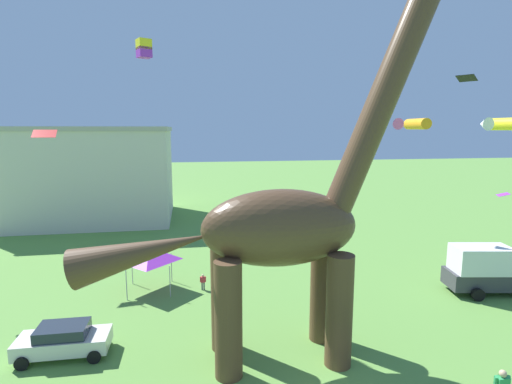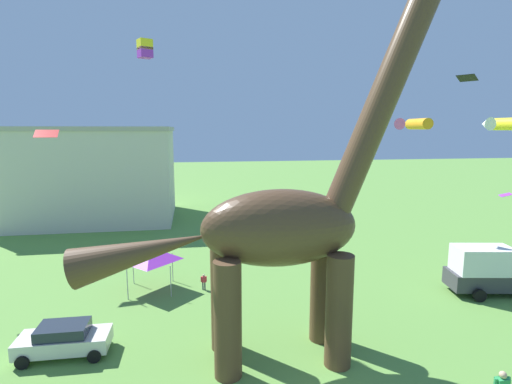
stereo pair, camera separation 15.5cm
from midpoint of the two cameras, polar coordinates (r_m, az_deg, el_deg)
dinosaur_sculpture at (r=18.16m, az=2.95°, el=-5.15°), size 16.74×3.55×17.50m
parked_sedan_left at (r=22.25m, az=-26.12°, el=-18.56°), size 4.22×2.01×1.55m
parked_box_truck at (r=30.76m, az=30.43°, el=-9.51°), size 5.88×3.02×3.20m
person_watching_child at (r=27.65m, az=-7.79°, el=-12.49°), size 0.41×0.18×1.10m
festival_canopy_tent at (r=27.68m, az=-15.23°, el=-8.58°), size 3.15×3.15×3.00m
kite_far_right at (r=26.36m, az=-15.98°, el=19.21°), size 1.01×1.01×1.08m
kite_near_high at (r=31.16m, az=31.59°, el=8.32°), size 2.55×2.99×0.87m
kite_drifting at (r=36.50m, az=31.87°, el=-0.30°), size 1.20×1.32×0.24m
kite_high_right at (r=31.11m, az=21.44°, el=9.09°), size 2.52×2.87×0.83m
kite_far_left at (r=19.55m, az=27.80°, el=14.27°), size 0.85×0.92×0.24m
kite_mid_center at (r=32.58m, az=-28.25°, el=7.41°), size 1.72×1.30×0.55m
background_building_block at (r=51.01m, az=-23.21°, el=2.40°), size 19.59×13.33×11.04m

